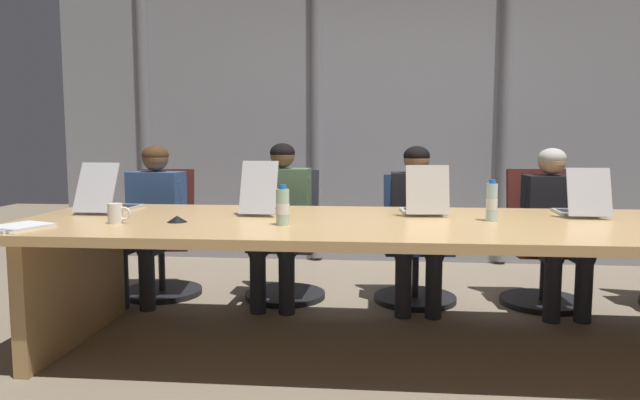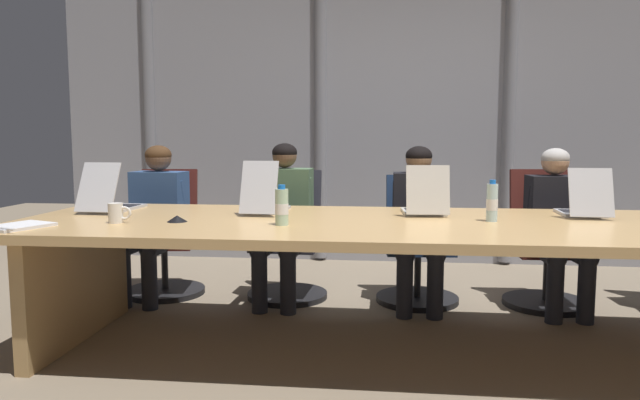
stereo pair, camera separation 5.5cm
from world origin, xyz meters
name	(u,v)px [view 2 (the right image)]	position (x,y,z in m)	size (l,w,h in m)	color
ground_plane	(422,353)	(0.00, 0.00, 0.00)	(13.51, 13.51, 0.00)	#7F705B
conference_table	(424,245)	(0.00, 0.00, 0.61)	(4.54, 1.33, 0.74)	tan
curtain_backdrop	(409,120)	(0.00, 2.47, 1.36)	(6.76, 0.17, 2.72)	#9999A0
laptop_left_end	(112,201)	(-1.92, 0.28, 0.80)	(0.26, 0.49, 0.31)	#BCBCC1
laptop_left_mid	(266,203)	(-0.94, 0.28, 0.80)	(0.23, 0.46, 0.32)	#BCBCC1
laptop_center	(425,205)	(0.02, 0.31, 0.80)	(0.27, 0.38, 0.30)	beige
laptop_right_mid	(583,207)	(0.93, 0.33, 0.80)	(0.25, 0.40, 0.29)	#BCBCC1
office_chair_left_end	(166,247)	(-1.90, 1.10, 0.35)	(0.60, 0.61, 0.95)	#511E19
office_chair_left_mid	(289,250)	(-0.94, 1.10, 0.35)	(0.60, 0.60, 0.95)	#2D2D38
office_chair_center	(417,254)	(0.02, 1.09, 0.34)	(0.60, 0.60, 0.92)	navy
office_chair_right_mid	(545,255)	(0.93, 1.10, 0.36)	(0.60, 0.60, 0.96)	#511E19
person_left_end	(154,212)	(-1.92, 0.94, 0.65)	(0.44, 0.57, 1.14)	#335184
person_left_mid	(282,213)	(-0.95, 0.94, 0.65)	(0.42, 0.56, 1.16)	#4C6B4C
person_center	(419,217)	(0.02, 0.93, 0.64)	(0.36, 0.55, 1.14)	black
person_right_mid	(558,220)	(0.96, 0.93, 0.63)	(0.39, 0.56, 1.12)	black
water_bottle_primary	(492,203)	(0.36, 0.05, 0.84)	(0.06, 0.06, 0.23)	silver
water_bottle_secondary	(282,207)	(-0.75, -0.21, 0.84)	(0.07, 0.07, 0.21)	#ADD1B2
coffee_mug_near	(117,213)	(-1.65, -0.23, 0.79)	(0.13, 0.08, 0.11)	white
conference_mic_left_side	(177,219)	(-1.34, -0.15, 0.76)	(0.11, 0.11, 0.04)	black
spiral_notepad	(18,226)	(-2.07, -0.45, 0.75)	(0.31, 0.36, 0.03)	silver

